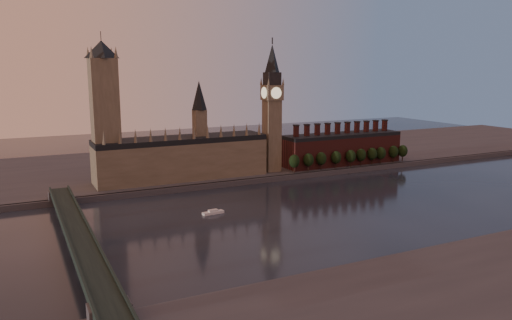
{
  "coord_description": "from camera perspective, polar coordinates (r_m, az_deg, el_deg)",
  "views": [
    {
      "loc": [
        -179.36,
        -245.43,
        87.42
      ],
      "look_at": [
        -31.41,
        55.0,
        25.47
      ],
      "focal_mm": 35.0,
      "sensor_mm": 36.0,
      "label": 1
    }
  ],
  "objects": [
    {
      "name": "palace_of_westminster",
      "position": [
        383.92,
        -8.4,
        0.5
      ],
      "size": [
        130.0,
        30.3,
        74.0
      ],
      "color": "#7C6F58",
      "rests_on": "north_bank"
    },
    {
      "name": "embankment_tree_5",
      "position": [
        440.0,
        11.92,
        0.58
      ],
      "size": [
        8.6,
        8.6,
        14.88
      ],
      "color": "black",
      "rests_on": "north_bank"
    },
    {
      "name": "river_boat",
      "position": [
        305.81,
        -4.92,
        -5.97
      ],
      "size": [
        13.78,
        5.14,
        2.69
      ],
      "rotation": [
        0.0,
        0.0,
        0.1
      ],
      "color": "silver",
      "rests_on": "ground"
    },
    {
      "name": "embankment_tree_1",
      "position": [
        409.19,
        6.02,
        0.01
      ],
      "size": [
        8.6,
        8.6,
        14.88
      ],
      "color": "black",
      "rests_on": "north_bank"
    },
    {
      "name": "embankment_tree_2",
      "position": [
        416.35,
        7.47,
        0.16
      ],
      "size": [
        8.6,
        8.6,
        14.88
      ],
      "color": "black",
      "rests_on": "north_bank"
    },
    {
      "name": "westminster_bridge",
      "position": [
        256.73,
        -19.64,
        -8.3
      ],
      "size": [
        14.0,
        200.0,
        11.55
      ],
      "color": "#1D2D28",
      "rests_on": "ground"
    },
    {
      "name": "north_bank",
      "position": [
        467.76,
        -3.21,
        -0.06
      ],
      "size": [
        900.0,
        182.0,
        4.0
      ],
      "color": "#46464B",
      "rests_on": "ground"
    },
    {
      "name": "ground",
      "position": [
        316.31,
        9.6,
        -5.72
      ],
      "size": [
        900.0,
        900.0,
        0.0
      ],
      "primitive_type": "plane",
      "color": "black",
      "rests_on": "ground"
    },
    {
      "name": "chimney_block",
      "position": [
        445.47,
        9.78,
        1.34
      ],
      "size": [
        110.0,
        25.0,
        37.0
      ],
      "color": "#5B2522",
      "rests_on": "north_bank"
    },
    {
      "name": "embankment_tree_7",
      "position": [
        453.22,
        14.09,
        0.77
      ],
      "size": [
        8.6,
        8.6,
        14.88
      ],
      "color": "black",
      "rests_on": "north_bank"
    },
    {
      "name": "big_ben",
      "position": [
        403.89,
        1.83,
        6.13
      ],
      "size": [
        15.0,
        15.0,
        107.0
      ],
      "color": "#7C6F58",
      "rests_on": "north_bank"
    },
    {
      "name": "embankment_tree_0",
      "position": [
        402.66,
        4.39,
        -0.13
      ],
      "size": [
        8.6,
        8.6,
        14.88
      ],
      "color": "black",
      "rests_on": "north_bank"
    },
    {
      "name": "embankment_tree_4",
      "position": [
        431.85,
        10.77,
        0.43
      ],
      "size": [
        8.6,
        8.6,
        14.88
      ],
      "color": "black",
      "rests_on": "north_bank"
    },
    {
      "name": "embankment_tree_9",
      "position": [
        469.97,
        16.42,
        1.0
      ],
      "size": [
        8.6,
        8.6,
        14.88
      ],
      "color": "black",
      "rests_on": "north_bank"
    },
    {
      "name": "embankment_tree_6",
      "position": [
        447.35,
        13.14,
        0.69
      ],
      "size": [
        8.6,
        8.6,
        14.88
      ],
      "color": "black",
      "rests_on": "north_bank"
    },
    {
      "name": "embankment_tree_8",
      "position": [
        463.55,
        15.44,
        0.92
      ],
      "size": [
        8.6,
        8.6,
        14.88
      ],
      "color": "black",
      "rests_on": "north_bank"
    },
    {
      "name": "victoria_tower",
      "position": [
        366.39,
        -16.9,
        5.6
      ],
      "size": [
        24.0,
        24.0,
        108.0
      ],
      "color": "#7C6F58",
      "rests_on": "north_bank"
    },
    {
      "name": "embankment_tree_3",
      "position": [
        423.85,
        9.15,
        0.3
      ],
      "size": [
        8.6,
        8.6,
        14.88
      ],
      "color": "black",
      "rests_on": "north_bank"
    }
  ]
}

